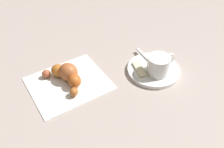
% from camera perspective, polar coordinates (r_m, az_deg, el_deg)
% --- Properties ---
extents(ground_plane, '(1.80, 1.80, 0.00)m').
position_cam_1_polar(ground_plane, '(0.61, -1.01, -2.00)').
color(ground_plane, '#AA9B94').
extents(saucer, '(0.14, 0.14, 0.01)m').
position_cam_1_polar(saucer, '(0.65, 9.71, 0.95)').
color(saucer, white).
rests_on(saucer, ground).
extents(espresso_cup, '(0.08, 0.06, 0.05)m').
position_cam_1_polar(espresso_cup, '(0.62, 10.99, 2.12)').
color(espresso_cup, white).
rests_on(espresso_cup, saucer).
extents(teaspoon, '(0.03, 0.13, 0.01)m').
position_cam_1_polar(teaspoon, '(0.65, 9.94, 2.06)').
color(teaspoon, silver).
rests_on(teaspoon, saucer).
extents(sugar_packet, '(0.02, 0.06, 0.01)m').
position_cam_1_polar(sugar_packet, '(0.63, 6.49, 1.15)').
color(sugar_packet, beige).
rests_on(sugar_packet, saucer).
extents(napkin, '(0.22, 0.20, 0.00)m').
position_cam_1_polar(napkin, '(0.62, -10.21, -2.08)').
color(napkin, white).
rests_on(napkin, ground).
extents(croissant, '(0.10, 0.12, 0.05)m').
position_cam_1_polar(croissant, '(0.61, -10.63, -0.06)').
color(croissant, '#AA5E2B').
rests_on(croissant, napkin).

